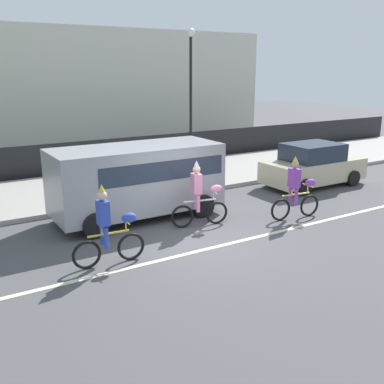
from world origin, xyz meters
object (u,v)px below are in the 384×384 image
(parade_cyclist_purple, at_px, (297,191))
(parked_car_beige, at_px, (313,166))
(parade_cyclist_pink, at_px, (200,198))
(street_lamp_post, at_px, (191,78))
(parked_van_grey, at_px, (139,176))
(parade_cyclist_cobalt, at_px, (109,230))

(parade_cyclist_purple, bearing_deg, parked_car_beige, 37.45)
(parade_cyclist_pink, bearing_deg, street_lamp_post, 60.67)
(parade_cyclist_pink, xyz_separation_m, parade_cyclist_purple, (2.80, -0.93, 0.00))
(parade_cyclist_pink, relative_size, parked_car_beige, 0.47)
(parked_van_grey, relative_size, street_lamp_post, 0.85)
(parked_van_grey, height_order, parked_car_beige, parked_van_grey)
(parade_cyclist_pink, xyz_separation_m, parked_car_beige, (6.19, 1.65, -0.06))
(parade_cyclist_cobalt, height_order, parked_van_grey, parked_van_grey)
(parked_van_grey, bearing_deg, parked_car_beige, 0.17)
(parked_car_beige, xyz_separation_m, street_lamp_post, (-2.44, 5.01, 3.21))
(street_lamp_post, bearing_deg, parade_cyclist_pink, -119.33)
(parade_cyclist_purple, distance_m, parked_van_grey, 4.71)
(parade_cyclist_cobalt, relative_size, parade_cyclist_purple, 1.00)
(parade_cyclist_cobalt, height_order, parked_car_beige, parade_cyclist_cobalt)
(parked_van_grey, xyz_separation_m, street_lamp_post, (4.86, 5.04, 2.71))
(parked_van_grey, bearing_deg, parade_cyclist_cobalt, -126.61)
(parked_van_grey, bearing_deg, street_lamp_post, 45.99)
(parked_car_beige, bearing_deg, parade_cyclist_purple, -142.55)
(parade_cyclist_cobalt, distance_m, parade_cyclist_pink, 3.38)
(parade_cyclist_pink, relative_size, parked_van_grey, 0.38)
(parade_cyclist_cobalt, height_order, street_lamp_post, street_lamp_post)
(parked_car_beige, bearing_deg, parked_van_grey, -179.83)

